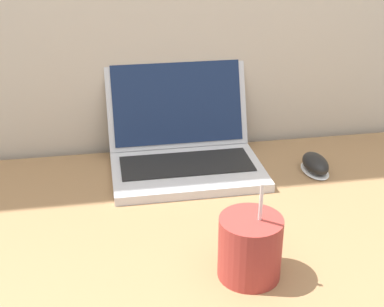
% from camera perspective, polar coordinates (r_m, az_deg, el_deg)
% --- Properties ---
extents(laptop, '(0.34, 0.30, 0.22)m').
position_cam_1_polar(laptop, '(1.24, -0.89, 0.87)').
color(laptop, silver).
rests_on(laptop, desk).
extents(drink_cup, '(0.10, 0.10, 0.18)m').
position_cam_1_polar(drink_cup, '(0.88, 6.21, -9.82)').
color(drink_cup, '#9E332D').
rests_on(drink_cup, desk).
extents(computer_mouse, '(0.06, 0.10, 0.04)m').
position_cam_1_polar(computer_mouse, '(1.25, 13.01, -1.15)').
color(computer_mouse, white).
rests_on(computer_mouse, desk).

